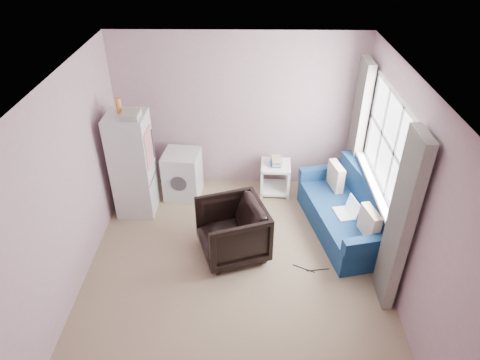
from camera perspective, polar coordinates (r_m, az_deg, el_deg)
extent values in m
cube|color=#947C61|center=(5.65, -0.62, -11.98)|extent=(3.80, 4.20, 0.02)
cube|color=silver|center=(4.24, -0.83, 12.68)|extent=(3.80, 4.20, 0.02)
cube|color=#A8858F|center=(6.68, -0.22, 8.95)|extent=(3.80, 0.02, 2.50)
cube|color=#A8858F|center=(3.33, -1.77, -22.62)|extent=(3.80, 0.02, 2.50)
cube|color=#A8858F|center=(5.24, -22.06, -1.13)|extent=(0.02, 4.20, 2.50)
cube|color=#A8858F|center=(5.15, 21.05, -1.53)|extent=(0.02, 4.20, 2.50)
cube|color=white|center=(5.59, 19.29, 4.68)|extent=(0.01, 1.60, 1.20)
imported|color=black|center=(5.61, -1.06, -6.45)|extent=(0.99, 1.02, 0.84)
cube|color=#BDBDBD|center=(6.37, -14.12, 1.93)|extent=(0.55, 0.55, 1.59)
cube|color=#39363C|center=(6.41, -11.49, 0.36)|extent=(0.01, 0.51, 0.02)
cube|color=#39363C|center=(6.35, -11.55, 4.77)|extent=(0.02, 0.03, 0.45)
cube|color=silver|center=(6.12, -12.05, 4.28)|extent=(0.01, 0.38, 0.54)
cylinder|color=orange|center=(6.03, -15.86, 9.49)|extent=(0.07, 0.07, 0.22)
cube|color=#9A9B92|center=(5.88, -14.39, 8.40)|extent=(0.24, 0.27, 0.08)
cube|color=#BDBDBD|center=(6.79, -7.65, 0.75)|extent=(0.59, 0.59, 0.76)
cube|color=#39363C|center=(6.59, -7.91, 3.27)|extent=(0.55, 0.53, 0.04)
cylinder|color=#39363C|center=(6.57, -8.20, -0.49)|extent=(0.25, 0.04, 0.25)
cube|color=white|center=(6.78, 4.79, 1.92)|extent=(0.48, 0.48, 0.04)
cube|color=white|center=(7.01, 4.63, -1.04)|extent=(0.48, 0.48, 0.04)
cube|color=white|center=(6.90, 2.96, 0.36)|extent=(0.07, 0.46, 0.51)
cube|color=white|center=(6.91, 6.44, 0.22)|extent=(0.07, 0.46, 0.51)
cube|color=#21608A|center=(6.76, 4.81, 2.18)|extent=(0.17, 0.23, 0.03)
cube|color=#CFAA8A|center=(6.75, 4.92, 2.40)|extent=(0.16, 0.23, 0.03)
cube|color=#21608A|center=(6.73, 4.74, 2.65)|extent=(0.18, 0.24, 0.03)
cube|color=#CFAA8A|center=(6.71, 4.91, 2.82)|extent=(0.16, 0.23, 0.03)
cube|color=navy|center=(6.28, 13.73, -5.21)|extent=(1.17, 1.87, 0.39)
cube|color=navy|center=(6.18, 16.95, -1.83)|extent=(0.54, 1.73, 0.42)
cube|color=navy|center=(5.54, 17.52, -8.10)|extent=(0.83, 0.31, 0.19)
cube|color=navy|center=(6.73, 11.28, 1.04)|extent=(0.83, 0.31, 0.19)
cube|color=#FEE3C0|center=(5.68, 16.87, -5.50)|extent=(0.20, 0.40, 0.39)
cube|color=#FEE3C0|center=(6.48, 12.65, 0.51)|extent=(0.20, 0.40, 0.39)
cube|color=white|center=(6.06, 13.67, -4.36)|extent=(0.28, 0.36, 0.02)
cube|color=silver|center=(6.04, 14.84, -3.38)|extent=(0.13, 0.32, 0.21)
cube|color=white|center=(5.88, 17.55, -0.68)|extent=(0.14, 1.70, 0.04)
cube|color=white|center=(5.87, 18.06, -0.44)|extent=(0.02, 1.68, 0.05)
cube|color=white|center=(5.58, 19.12, 4.69)|extent=(0.02, 1.68, 0.05)
cube|color=white|center=(5.34, 20.30, 10.33)|extent=(0.02, 1.68, 0.05)
cube|color=white|center=(4.93, 21.52, 0.19)|extent=(0.02, 0.05, 1.20)
cube|color=white|center=(5.36, 19.85, 3.31)|extent=(0.02, 0.05, 1.20)
cube|color=white|center=(5.80, 18.44, 5.96)|extent=(0.02, 0.05, 1.20)
cube|color=white|center=(6.26, 17.21, 8.22)|extent=(0.02, 0.05, 1.20)
cube|color=beige|center=(4.91, 20.54, -5.51)|extent=(0.12, 0.46, 2.18)
cube|color=beige|center=(6.65, 15.34, 6.18)|extent=(0.12, 0.46, 2.18)
cylinder|color=black|center=(5.72, 10.33, -11.70)|extent=(0.30, 0.05, 0.01)
cylinder|color=black|center=(5.71, 8.49, -11.59)|extent=(0.27, 0.15, 0.01)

